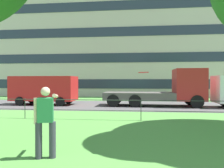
{
  "coord_description": "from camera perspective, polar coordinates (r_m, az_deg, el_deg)",
  "views": [
    {
      "loc": [
        -0.27,
        0.04,
        1.84
      ],
      "look_at": [
        -1.09,
        7.63,
        1.75
      ],
      "focal_mm": 34.63,
      "sensor_mm": 36.0,
      "label": 1
    }
  ],
  "objects": [
    {
      "name": "apartment_building_background",
      "position": [
        33.26,
        0.95,
        13.92
      ],
      "size": [
        34.02,
        13.92,
        18.88
      ],
      "color": "beige",
      "rests_on": "ground"
    },
    {
      "name": "park_fence",
      "position": [
        10.29,
        7.66,
        -5.81
      ],
      "size": [
        34.52,
        0.04,
        1.0
      ],
      "color": "#333833",
      "rests_on": "ground"
    },
    {
      "name": "street_strip",
      "position": [
        16.68,
        7.09,
        -5.63
      ],
      "size": [
        80.0,
        6.99,
        0.01
      ],
      "primitive_type": "cube",
      "color": "#565454",
      "rests_on": "ground"
    },
    {
      "name": "flatbed_truck_far_left",
      "position": [
        16.58,
        14.63,
        -1.48
      ],
      "size": [
        7.35,
        2.57,
        2.75
      ],
      "color": "#B22323",
      "rests_on": "ground"
    },
    {
      "name": "person_thrower",
      "position": [
        5.49,
        -17.14,
        -8.96
      ],
      "size": [
        0.5,
        0.83,
        1.71
      ],
      "color": "#383842",
      "rests_on": "ground"
    },
    {
      "name": "frisbee",
      "position": [
        5.69,
        8.3,
        3.05
      ],
      "size": [
        0.36,
        0.36,
        0.04
      ],
      "color": "red"
    },
    {
      "name": "panel_van_center",
      "position": [
        17.91,
        -17.45,
        -1.16
      ],
      "size": [
        5.04,
        2.18,
        2.24
      ],
      "color": "red",
      "rests_on": "ground"
    }
  ]
}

